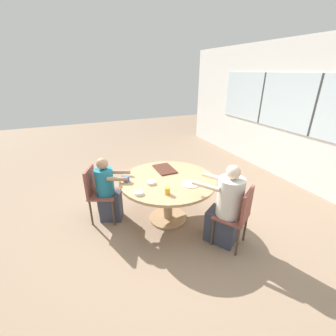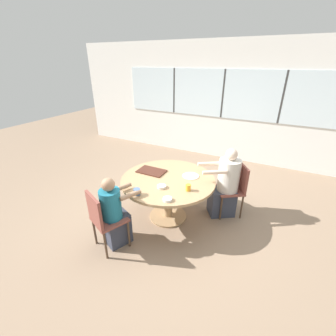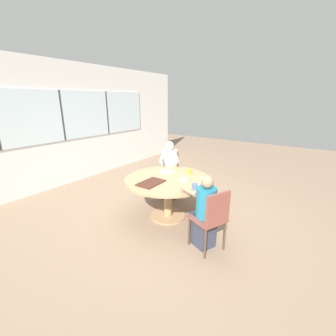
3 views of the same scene
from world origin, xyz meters
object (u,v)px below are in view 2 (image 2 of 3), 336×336
person_woman_green_shirt (115,215)px  bowl_white_shallow (162,187)px  bowl_cereal (167,199)px  juice_glass (188,188)px  coffee_mug (137,192)px  chair_for_woman_green_shirt (102,217)px  chair_for_man_blue_shirt (235,185)px  person_man_blue_shirt (225,186)px

person_woman_green_shirt → bowl_white_shallow: size_ratio=8.07×
bowl_white_shallow → bowl_cereal: bearing=-48.5°
person_woman_green_shirt → bowl_cereal: bearing=50.2°
juice_glass → coffee_mug: bearing=-144.3°
chair_for_woman_green_shirt → bowl_cereal: chair_for_woman_green_shirt is taller
chair_for_man_blue_shirt → person_woman_green_shirt: size_ratio=0.84×
person_man_blue_shirt → coffee_mug: person_man_blue_shirt is taller
person_woman_green_shirt → person_man_blue_shirt: bearing=73.3°
chair_for_man_blue_shirt → coffee_mug: 1.62m
juice_glass → chair_for_man_blue_shirt: bearing=56.7°
chair_for_woman_green_shirt → bowl_white_shallow: bearing=79.9°
person_man_blue_shirt → coffee_mug: 1.46m
juice_glass → bowl_cereal: juice_glass is taller
chair_for_man_blue_shirt → coffee_mug: size_ratio=8.94×
person_man_blue_shirt → juice_glass: size_ratio=12.42×
coffee_mug → bowl_white_shallow: bearing=56.3°
person_man_blue_shirt → bowl_cereal: 1.18m
person_woman_green_shirt → bowl_cereal: person_woman_green_shirt is taller
chair_for_man_blue_shirt → coffee_mug: bearing=104.7°
chair_for_woman_green_shirt → person_woman_green_shirt: (0.07, 0.15, -0.05)m
person_woman_green_shirt → coffee_mug: size_ratio=10.63×
chair_for_man_blue_shirt → bowl_white_shallow: (-0.87, -0.88, 0.20)m
coffee_mug → person_man_blue_shirt: bearing=49.4°
juice_glass → bowl_white_shallow: bearing=-164.5°
person_man_blue_shirt → chair_for_man_blue_shirt: bearing=-90.0°
juice_glass → person_man_blue_shirt: bearing=61.7°
chair_for_man_blue_shirt → bowl_cereal: (-0.65, -1.13, 0.20)m
bowl_white_shallow → person_woman_green_shirt: bearing=-126.0°
chair_for_man_blue_shirt → person_man_blue_shirt: size_ratio=0.76×
chair_for_man_blue_shirt → juice_glass: chair_for_man_blue_shirt is taller
chair_for_man_blue_shirt → person_man_blue_shirt: 0.17m
coffee_mug → person_woman_green_shirt: bearing=-128.5°
chair_for_woman_green_shirt → chair_for_man_blue_shirt: 2.09m
person_woman_green_shirt → chair_for_man_blue_shirt: bearing=71.8°
chair_for_man_blue_shirt → bowl_cereal: size_ratio=7.28×
chair_for_man_blue_shirt → person_woman_green_shirt: 1.94m
chair_for_man_blue_shirt → bowl_cereal: 1.32m
person_man_blue_shirt → bowl_cereal: person_man_blue_shirt is taller
chair_for_woman_green_shirt → person_man_blue_shirt: (1.21, 1.51, -0.01)m
chair_for_woman_green_shirt → bowl_white_shallow: 0.89m
bowl_white_shallow → bowl_cereal: size_ratio=1.07×
person_woman_green_shirt → bowl_cereal: 0.75m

